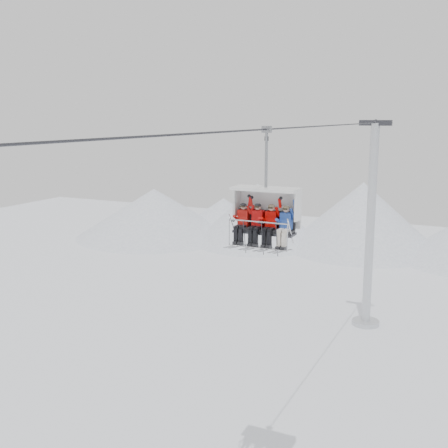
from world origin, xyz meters
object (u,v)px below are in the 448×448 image
at_px(chairlift_carrier, 267,208).
at_px(skier_far_left, 242,222).
at_px(lift_tower_right, 370,240).
at_px(skier_center_right, 270,224).
at_px(skier_far_right, 285,225).
at_px(skier_center_left, 257,223).

xyz_separation_m(chairlift_carrier, skier_far_left, (-0.77, -0.31, -0.48)).
relative_size(lift_tower_right, skier_center_right, 7.99).
xyz_separation_m(skier_center_right, skier_far_right, (0.52, -0.00, -0.00)).
height_order(lift_tower_right, skier_center_right, lift_tower_right).
xyz_separation_m(skier_center_left, skier_center_right, (0.49, 0.00, 0.00)).
xyz_separation_m(chairlift_carrier, skier_far_right, (0.76, -0.31, -0.47)).
distance_m(chairlift_carrier, skier_center_right, 0.61).
bearing_deg(lift_tower_right, skier_center_left, -90.73).
distance_m(skier_center_right, skier_far_right, 0.52).
relative_size(chairlift_carrier, skier_far_right, 2.36).
bearing_deg(skier_center_left, lift_tower_right, 89.27).
distance_m(lift_tower_right, skier_center_left, 19.44).
bearing_deg(chairlift_carrier, lift_tower_right, 90.00).
bearing_deg(skier_far_left, chairlift_carrier, 21.77).
bearing_deg(lift_tower_right, skier_far_right, -87.69).
bearing_deg(skier_far_left, skier_center_left, 0.44).
height_order(chairlift_carrier, skier_far_left, chairlift_carrier).
relative_size(chairlift_carrier, skier_far_left, 2.36).
relative_size(lift_tower_right, skier_center_left, 7.99).
relative_size(lift_tower_right, skier_far_left, 7.99).
height_order(skier_far_left, skier_center_right, skier_center_right).
height_order(chairlift_carrier, skier_center_right, chairlift_carrier).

